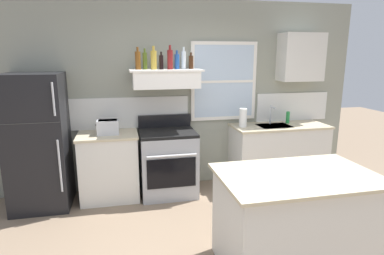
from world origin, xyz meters
name	(u,v)px	position (x,y,z in m)	size (l,w,h in m)	color
back_wall	(182,95)	(0.03, 2.23, 1.35)	(5.40, 0.11, 2.70)	gray
refrigerator	(38,142)	(-1.90, 1.84, 0.86)	(0.70, 0.72, 1.72)	black
counter_left_of_stove	(109,166)	(-1.05, 1.90, 0.46)	(0.79, 0.63, 0.91)	silver
toaster	(108,127)	(-1.04, 1.87, 1.01)	(0.30, 0.20, 0.19)	silver
stove_range	(168,162)	(-0.25, 1.86, 0.46)	(0.76, 0.69, 1.09)	#9EA0A5
range_hood_shelf	(166,78)	(-0.25, 1.96, 1.62)	(0.96, 0.52, 0.24)	white
bottle_amber_wine	(138,60)	(-0.61, 1.97, 1.87)	(0.07, 0.07, 0.29)	brown
bottle_olive_oil_square	(145,61)	(-0.52, 2.01, 1.86)	(0.06, 0.06, 0.27)	#4C601E
bottle_champagne_gold_foil	(154,60)	(-0.41, 1.92, 1.87)	(0.08, 0.08, 0.30)	#B29333
bottle_balsamic_dark	(161,62)	(-0.30, 1.96, 1.84)	(0.06, 0.06, 0.23)	black
bottle_red_label_wine	(170,59)	(-0.19, 1.91, 1.88)	(0.07, 0.07, 0.31)	maroon
bottle_blue_liqueur	(177,61)	(-0.09, 1.94, 1.85)	(0.07, 0.07, 0.25)	#1E478C
bottle_clear_tall	(184,60)	(0.01, 1.98, 1.87)	(0.06, 0.06, 0.29)	silver
bottle_brown_stout	(191,62)	(0.11, 1.99, 1.84)	(0.06, 0.06, 0.22)	#381E0F
counter_right_with_sink	(278,154)	(1.45, 1.90, 0.46)	(1.43, 0.63, 0.91)	silver
sink_faucet	(271,113)	(1.35, 2.00, 1.08)	(0.03, 0.17, 0.28)	silver
paper_towel_roll	(243,118)	(0.86, 1.90, 1.04)	(0.11, 0.11, 0.27)	white
dish_soap_bottle	(288,117)	(1.63, 2.00, 1.00)	(0.06, 0.06, 0.18)	#268C3F
kitchen_island	(294,221)	(0.64, 0.01, 0.46)	(1.40, 0.90, 0.91)	silver
upper_cabinet_right	(301,57)	(1.80, 2.04, 1.90)	(0.64, 0.32, 0.70)	silver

